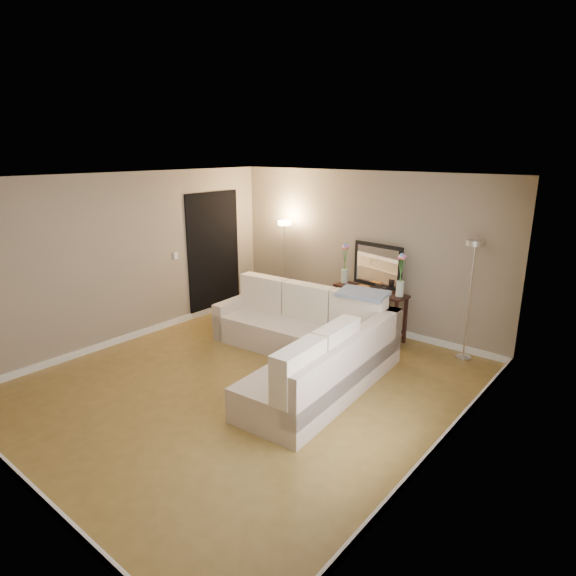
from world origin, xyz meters
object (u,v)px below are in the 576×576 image
Objects in this scene: floor_lamp_unlit at (472,277)px; sectional_sofa at (307,342)px; console_table at (365,309)px; floor_lamp_lit at (285,248)px.

sectional_sofa is at bearing -134.60° from floor_lamp_unlit.
console_table is 0.76× the size of floor_lamp_lit.
sectional_sofa is 2.53m from floor_lamp_lit.
floor_lamp_unlit reaches higher than floor_lamp_lit.
floor_lamp_lit is at bearing -179.93° from floor_lamp_unlit.
floor_lamp_unlit is at bearing 2.51° from console_table.
floor_lamp_unlit is (1.61, 1.63, 0.87)m from sectional_sofa.
floor_lamp_lit is at bearing 137.16° from sectional_sofa.
floor_lamp_lit reaches higher than console_table.
sectional_sofa is 2.27× the size of console_table.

